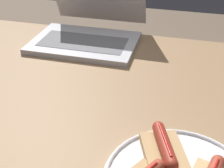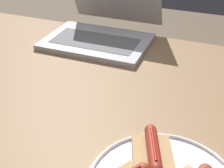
{
  "view_description": "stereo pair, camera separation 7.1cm",
  "coord_description": "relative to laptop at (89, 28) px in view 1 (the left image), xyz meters",
  "views": [
    {
      "loc": [
        0.19,
        -0.63,
        1.21
      ],
      "look_at": [
        0.04,
        -0.04,
        0.83
      ],
      "focal_mm": 50.0,
      "sensor_mm": 36.0,
      "label": 1
    },
    {
      "loc": [
        0.26,
        -0.61,
        1.21
      ],
      "look_at": [
        0.04,
        -0.04,
        0.83
      ],
      "focal_mm": 50.0,
      "sensor_mm": 36.0,
      "label": 2
    }
  ],
  "objects": [
    {
      "name": "laptop",
      "position": [
        0.0,
        0.0,
        0.0
      ],
      "size": [
        0.34,
        0.33,
        0.22
      ],
      "color": "#B7B7BC",
      "rests_on": "desk"
    },
    {
      "name": "desk",
      "position": [
        0.14,
        -0.31,
        -0.12
      ],
      "size": [
        1.45,
        0.8,
        0.77
      ],
      "color": "#93704C",
      "rests_on": "ground_plane"
    },
    {
      "name": "sausage_toast_right",
      "position": [
        0.31,
        -0.5,
        -0.01
      ],
      "size": [
        0.11,
        0.12,
        0.04
      ],
      "rotation": [
        0.0,
        0.0,
        1.93
      ],
      "color": "tan",
      "rests_on": "plate"
    }
  ]
}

